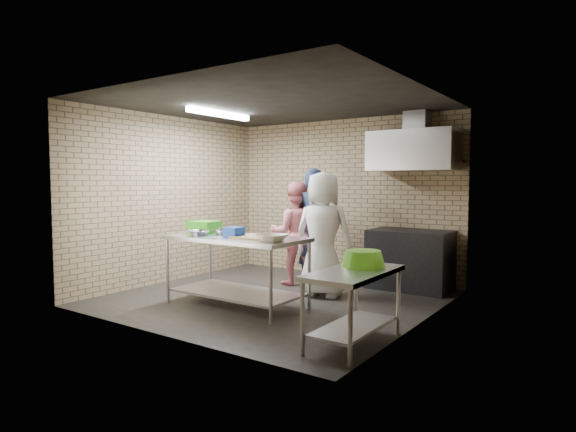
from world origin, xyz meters
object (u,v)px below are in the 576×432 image
(stove, at_px, (410,260))
(blue_tub, at_px, (234,232))
(bottle_green, at_px, (447,156))
(prep_table, at_px, (237,271))
(woman_pink, at_px, (295,233))
(man_navy, at_px, (314,227))
(woman_white, at_px, (323,234))
(green_basin, at_px, (363,259))
(side_counter, at_px, (353,308))
(green_crate, at_px, (204,227))

(stove, xyz_separation_m, blue_tub, (-1.46, -2.36, 0.53))
(blue_tub, height_order, bottle_green, bottle_green)
(prep_table, relative_size, woman_pink, 1.12)
(man_navy, bearing_deg, blue_tub, 72.98)
(woman_white, bearing_deg, bottle_green, -143.71)
(blue_tub, bearing_deg, stove, 58.35)
(blue_tub, xyz_separation_m, green_basin, (1.89, -0.14, -0.15))
(prep_table, distance_m, blue_tub, 0.54)
(side_counter, distance_m, stove, 2.79)
(prep_table, height_order, woman_pink, woman_pink)
(side_counter, bearing_deg, blue_tub, 168.56)
(side_counter, height_order, stove, stove)
(green_crate, bearing_deg, green_basin, -7.69)
(green_crate, xyz_separation_m, woman_pink, (0.57, 1.45, -0.18))
(side_counter, xyz_separation_m, blue_tub, (-1.91, 0.39, 0.61))
(prep_table, relative_size, man_navy, 1.00)
(bottle_green, bearing_deg, man_navy, -154.56)
(stove, xyz_separation_m, green_crate, (-2.21, -2.14, 0.55))
(green_crate, bearing_deg, side_counter, -12.85)
(prep_table, height_order, bottle_green, bottle_green)
(blue_tub, bearing_deg, green_basin, -4.12)
(green_basin, bearing_deg, blue_tub, 175.88)
(blue_tub, xyz_separation_m, man_navy, (0.12, 1.75, -0.06))
(green_crate, relative_size, man_navy, 0.22)
(bottle_green, bearing_deg, stove, -151.93)
(stove, relative_size, man_navy, 0.65)
(bottle_green, distance_m, woman_pink, 2.58)
(prep_table, height_order, man_navy, man_navy)
(man_navy, height_order, woman_pink, man_navy)
(side_counter, xyz_separation_m, green_crate, (-2.66, 0.61, 0.62))
(woman_pink, bearing_deg, green_crate, 34.39)
(blue_tub, height_order, woman_white, woman_white)
(side_counter, bearing_deg, woman_pink, 135.50)
(prep_table, distance_m, man_navy, 1.72)
(man_navy, height_order, woman_white, man_navy)
(woman_pink, bearing_deg, woman_white, 116.55)
(bottle_green, bearing_deg, prep_table, -128.01)
(blue_tub, bearing_deg, side_counter, -11.44)
(woman_pink, bearing_deg, side_counter, 101.28)
(prep_table, relative_size, blue_tub, 9.00)
(green_crate, height_order, woman_white, woman_white)
(green_basin, bearing_deg, woman_white, 133.39)
(stove, relative_size, blue_tub, 5.88)
(green_crate, distance_m, woman_white, 1.69)
(prep_table, distance_m, bottle_green, 3.54)
(woman_white, bearing_deg, man_navy, -57.40)
(stove, relative_size, green_crate, 2.94)
(side_counter, height_order, man_navy, man_navy)
(blue_tub, relative_size, green_basin, 0.44)
(prep_table, bearing_deg, green_crate, 170.27)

